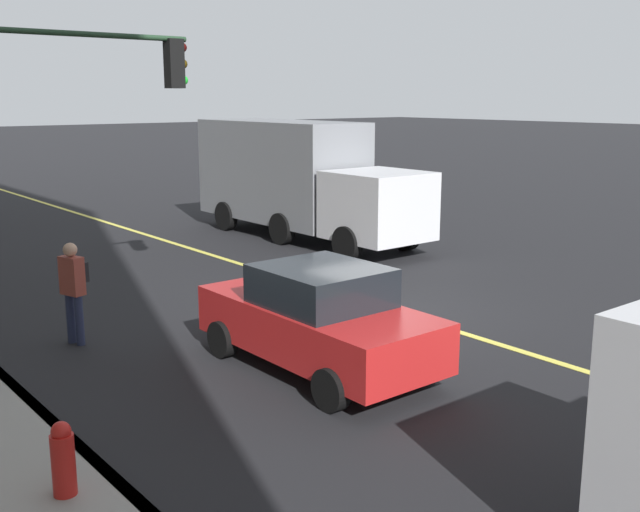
# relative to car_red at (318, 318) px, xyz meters

# --- Properties ---
(ground) EXTENTS (200.00, 200.00, 0.00)m
(ground) POSITION_rel_car_red_xyz_m (1.56, -3.09, -0.81)
(ground) COLOR black
(curb_edge) EXTENTS (80.00, 0.16, 0.15)m
(curb_edge) POSITION_rel_car_red_xyz_m (1.56, 3.98, -0.73)
(curb_edge) COLOR slate
(curb_edge) RESTS_ON ground
(lane_stripe_center) EXTENTS (80.00, 0.16, 0.01)m
(lane_stripe_center) POSITION_rel_car_red_xyz_m (1.56, -3.09, -0.80)
(lane_stripe_center) COLOR #D8CC4C
(lane_stripe_center) RESTS_ON ground
(car_red) EXTENTS (4.12, 1.94, 1.63)m
(car_red) POSITION_rel_car_red_xyz_m (0.00, 0.00, 0.00)
(car_red) COLOR red
(car_red) RESTS_ON ground
(truck_gray) EXTENTS (8.43, 2.39, 3.40)m
(truck_gray) POSITION_rel_car_red_xyz_m (9.00, -6.48, 0.97)
(truck_gray) COLOR silver
(truck_gray) RESTS_ON ground
(pedestrian_with_backpack) EXTENTS (0.46, 0.44, 1.75)m
(pedestrian_with_backpack) POSITION_rel_car_red_xyz_m (3.52, 2.43, 0.22)
(pedestrian_with_backpack) COLOR #262D4C
(pedestrian_with_backpack) RESTS_ON ground
(traffic_light_mast) EXTENTS (0.28, 4.77, 5.46)m
(traffic_light_mast) POSITION_rel_car_red_xyz_m (4.43, 2.43, 2.99)
(traffic_light_mast) COLOR #1E3823
(traffic_light_mast) RESTS_ON ground
(fire_hydrant) EXTENTS (0.24, 0.24, 0.94)m
(fire_hydrant) POSITION_rel_car_red_xyz_m (-1.48, 4.50, -0.34)
(fire_hydrant) COLOR red
(fire_hydrant) RESTS_ON ground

